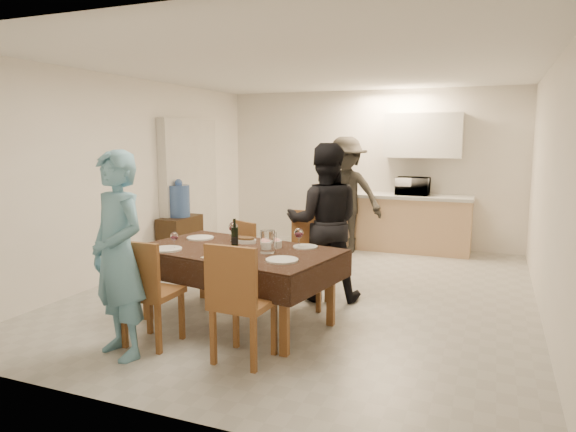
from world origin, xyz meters
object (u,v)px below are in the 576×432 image
object	(u,v)px
savoury_tart	(227,255)
person_near	(118,255)
water_pitcher	(268,242)
microwave	(413,186)
console	(180,239)
wine_bottle	(235,233)
dining_table	(237,252)
person_far	(324,222)
water_jug	(179,201)
person_kitchen	(345,195)

from	to	relation	value
savoury_tart	person_near	xyz separation A→B (m)	(-0.65, -0.67, 0.09)
water_pitcher	microwave	distance (m)	4.07
person_near	savoury_tart	bearing A→B (deg)	66.51
console	savoury_tart	xyz separation A→B (m)	(2.07, -2.34, 0.44)
wine_bottle	water_pitcher	size ratio (longest dim) A/B	1.34
microwave	console	bearing A→B (deg)	32.94
wine_bottle	microwave	world-z (taller)	microwave
dining_table	savoury_tart	bearing A→B (deg)	-64.93
person_far	dining_table	bearing A→B (deg)	44.73
water_pitcher	microwave	bearing A→B (deg)	79.48
person_near	wine_bottle	bearing A→B (deg)	86.20
console	water_pitcher	size ratio (longest dim) A/B	3.39
microwave	savoury_tart	bearing A→B (deg)	77.08
water_jug	savoury_tart	world-z (taller)	water_jug
console	person_kitchen	bearing A→B (deg)	36.44
console	person_kitchen	xyz separation A→B (m)	(2.08, 1.54, 0.58)
water_jug	person_near	distance (m)	3.33
water_pitcher	microwave	world-z (taller)	microwave
dining_table	savoury_tart	distance (m)	0.40
console	person_near	xyz separation A→B (m)	(1.42, -3.01, 0.53)
dining_table	wine_bottle	size ratio (longest dim) A/B	7.32
wine_bottle	person_near	size ratio (longest dim) A/B	0.17
console	microwave	bearing A→B (deg)	32.94
person_far	person_kitchen	distance (m)	2.49
savoury_tart	person_far	bearing A→B (deg)	72.53
water_jug	person_kitchen	xyz separation A→B (m)	(2.08, 1.54, 0.02)
wine_bottle	microwave	distance (m)	4.06
console	wine_bottle	bearing A→B (deg)	-44.81
water_pitcher	water_jug	bearing A→B (deg)	139.13
wine_bottle	person_kitchen	xyz separation A→B (m)	(0.16, 3.45, 0.03)
person_kitchen	water_jug	bearing A→B (deg)	-143.56
water_jug	person_near	xyz separation A→B (m)	(1.42, -3.01, -0.04)
console	microwave	distance (m)	3.72
console	person_kitchen	world-z (taller)	person_kitchen
water_pitcher	person_kitchen	distance (m)	3.55
savoury_tart	person_kitchen	size ratio (longest dim) A/B	0.21
water_jug	microwave	xyz separation A→B (m)	(3.06, 1.99, 0.15)
person_near	person_far	bearing A→B (deg)	82.99
console	water_pitcher	xyz separation A→B (m)	(2.32, -2.01, 0.52)
water_jug	person_near	size ratio (longest dim) A/B	0.27
person_near	water_pitcher	bearing A→B (deg)	68.65
wine_bottle	dining_table	bearing A→B (deg)	-45.00
savoury_tart	person_kitchen	xyz separation A→B (m)	(0.01, 3.88, 0.14)
savoury_tart	person_kitchen	bearing A→B (deg)	89.89
person_near	person_far	size ratio (longest dim) A/B	0.98
water_jug	microwave	distance (m)	3.66
water_jug	wine_bottle	size ratio (longest dim) A/B	1.64
water_jug	microwave	bearing A→B (deg)	32.94
wine_bottle	savoury_tart	size ratio (longest dim) A/B	0.73
console	wine_bottle	xyz separation A→B (m)	(1.92, -1.91, 0.56)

